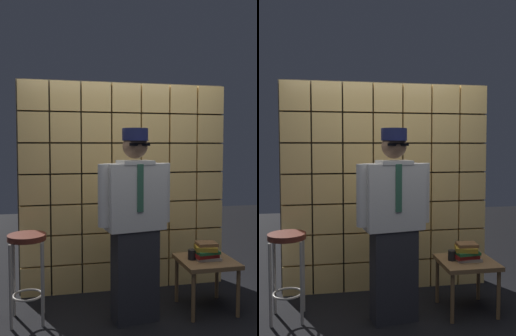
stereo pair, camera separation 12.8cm
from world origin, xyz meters
The scene contains 6 objects.
glass_block_wall centered at (0.00, 1.14, 1.12)m, with size 2.29×0.10×2.29m.
standing_person centered at (-0.07, 0.38, 0.90)m, with size 0.69×0.33×1.73m.
bar_stool centered at (-1.02, 0.57, 0.59)m, with size 0.34×0.34×0.79m.
side_table centered at (0.65, 0.46, 0.43)m, with size 0.52×0.52×0.49m.
book_stack centered at (0.65, 0.45, 0.57)m, with size 0.26×0.22×0.17m.
coffee_mug centered at (0.52, 0.48, 0.54)m, with size 0.13×0.08×0.09m.
Camera 1 is at (-0.80, -2.74, 1.58)m, focal length 38.84 mm.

